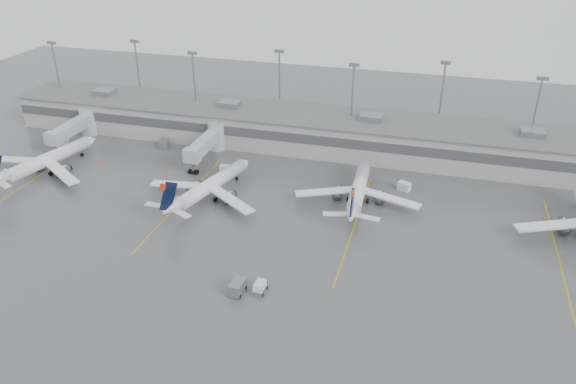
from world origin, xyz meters
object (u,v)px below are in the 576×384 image
(jet_far_left, at_px, (44,161))
(jet_mid_right, at_px, (359,189))
(jet_mid_left, at_px, (208,186))
(baggage_tug, at_px, (260,288))

(jet_far_left, relative_size, jet_mid_right, 1.03)
(jet_far_left, distance_m, jet_mid_right, 68.58)
(jet_mid_left, distance_m, baggage_tug, 32.38)
(jet_far_left, height_order, jet_mid_right, jet_far_left)
(jet_mid_right, bearing_deg, jet_far_left, -178.06)
(jet_mid_left, relative_size, baggage_tug, 9.92)
(jet_far_left, relative_size, jet_mid_left, 1.04)
(jet_far_left, height_order, baggage_tug, jet_far_left)
(jet_far_left, height_order, jet_mid_left, jet_far_left)
(jet_mid_right, relative_size, baggage_tug, 10.08)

